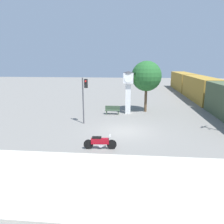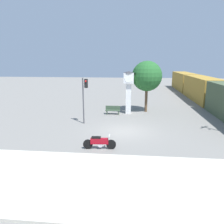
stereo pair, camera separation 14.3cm
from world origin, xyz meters
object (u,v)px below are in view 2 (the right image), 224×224
Objects in this scene: freight_train at (202,89)px; street_tree at (147,76)px; clock_tower at (129,86)px; bench at (113,110)px; traffic_light at (85,92)px; motorcycle at (99,142)px.

street_tree is at bearing -135.07° from freight_train.
clock_tower is 0.13× the size of freight_train.
street_tree is 5.35m from bench.
traffic_light is 5.05m from bench.
traffic_light is at bearing -136.55° from street_tree.
motorcycle is 12.47m from street_tree.
street_tree is (1.98, 1.07, 0.95)m from clock_tower.
traffic_light is 8.11m from street_tree.
motorcycle is 9.74m from bench.
motorcycle is 0.47× the size of clock_tower.
motorcycle is 6.76m from traffic_light.
freight_train is at bearing 44.93° from street_tree.
traffic_light reaches higher than bench.
freight_train is at bearing 44.34° from traffic_light.
clock_tower is 14.29m from freight_train.
clock_tower reaches higher than freight_train.
freight_train is at bearing 54.35° from motorcycle.
street_tree is (-8.53, -8.51, 2.33)m from freight_train.
motorcycle is at bearing -121.27° from freight_train.
freight_train is 22.59× the size of bench.
bench is at bearing -140.12° from freight_train.
street_tree is 3.58× the size of bench.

